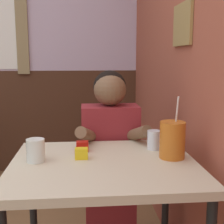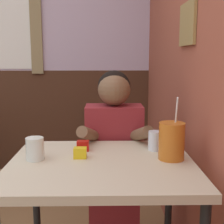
# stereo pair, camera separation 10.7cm
# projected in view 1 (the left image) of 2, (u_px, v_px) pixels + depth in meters

# --- Properties ---
(brick_wall_right) EXTENTS (0.08, 4.35, 2.70)m
(brick_wall_right) POSITION_uv_depth(u_px,v_px,m) (168.00, 41.00, 2.18)
(brick_wall_right) COLOR #9E4C38
(brick_wall_right) RESTS_ON ground_plane
(back_wall) EXTENTS (5.61, 0.09, 2.70)m
(back_wall) POSITION_uv_depth(u_px,v_px,m) (11.00, 46.00, 3.24)
(back_wall) COLOR silver
(back_wall) RESTS_ON ground_plane
(main_table) EXTENTS (0.84, 0.71, 0.77)m
(main_table) POSITION_uv_depth(u_px,v_px,m) (104.00, 180.00, 1.42)
(main_table) COLOR beige
(main_table) RESTS_ON ground_plane
(person_seated) EXTENTS (0.42, 0.40, 1.16)m
(person_seated) POSITION_uv_depth(u_px,v_px,m) (110.00, 162.00, 1.91)
(person_seated) COLOR maroon
(person_seated) RESTS_ON ground_plane
(cocktail_pitcher) EXTENTS (0.12, 0.12, 0.29)m
(cocktail_pitcher) POSITION_uv_depth(u_px,v_px,m) (172.00, 140.00, 1.45)
(cocktail_pitcher) COLOR #C6661E
(cocktail_pitcher) RESTS_ON main_table
(glass_near_pitcher) EXTENTS (0.07, 0.07, 0.10)m
(glass_near_pitcher) POSITION_uv_depth(u_px,v_px,m) (154.00, 140.00, 1.59)
(glass_near_pitcher) COLOR silver
(glass_near_pitcher) RESTS_ON main_table
(glass_center) EXTENTS (0.08, 0.08, 0.10)m
(glass_center) POSITION_uv_depth(u_px,v_px,m) (36.00, 150.00, 1.40)
(glass_center) COLOR silver
(glass_center) RESTS_ON main_table
(condiment_ketchup) EXTENTS (0.06, 0.04, 0.05)m
(condiment_ketchup) POSITION_uv_depth(u_px,v_px,m) (82.00, 146.00, 1.56)
(condiment_ketchup) COLOR #B7140F
(condiment_ketchup) RESTS_ON main_table
(condiment_mustard) EXTENTS (0.06, 0.04, 0.05)m
(condiment_mustard) POSITION_uv_depth(u_px,v_px,m) (81.00, 153.00, 1.44)
(condiment_mustard) COLOR yellow
(condiment_mustard) RESTS_ON main_table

